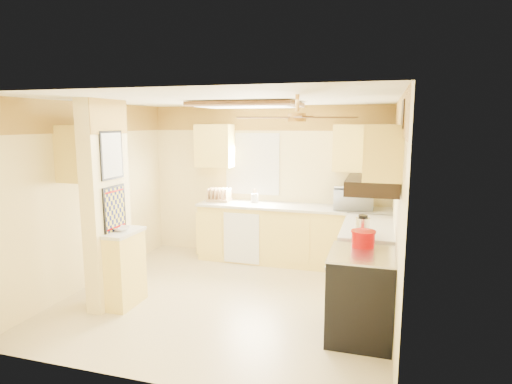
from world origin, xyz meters
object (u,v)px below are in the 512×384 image
(bowl, at_px, (121,229))
(kettle, at_px, (363,226))
(stove, at_px, (361,295))
(dutch_oven, at_px, (363,238))
(microwave, at_px, (353,199))

(bowl, relative_size, kettle, 0.79)
(stove, xyz_separation_m, dutch_oven, (-0.01, 0.24, 0.54))
(kettle, bearing_deg, bowl, -168.55)
(stove, bearing_deg, microwave, 96.47)
(microwave, distance_m, dutch_oven, 1.90)
(bowl, height_order, dutch_oven, dutch_oven)
(bowl, relative_size, dutch_oven, 0.74)
(microwave, distance_m, bowl, 3.35)
(stove, distance_m, microwave, 2.22)
(stove, relative_size, kettle, 3.70)
(bowl, xyz_separation_m, dutch_oven, (2.83, 0.23, 0.04))
(stove, height_order, dutch_oven, dutch_oven)
(stove, xyz_separation_m, microwave, (-0.24, 2.12, 0.64))
(stove, distance_m, bowl, 2.88)
(dutch_oven, xyz_separation_m, kettle, (-0.02, 0.34, 0.05))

